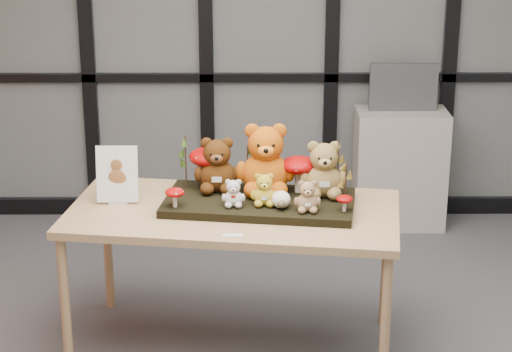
{
  "coord_description": "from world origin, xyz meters",
  "views": [
    {
      "loc": [
        -0.12,
        -4.09,
        2.55
      ],
      "look_at": [
        -0.1,
        0.39,
        1.01
      ],
      "focal_mm": 65.0,
      "sensor_mm": 36.0,
      "label": 1
    }
  ],
  "objects_px": {
    "bear_brown_medium": "(217,161)",
    "sign_holder": "(117,177)",
    "bear_small_yellow": "(264,187)",
    "monitor": "(403,87)",
    "display_table": "(233,221)",
    "bear_white_bow": "(233,191)",
    "diorama_tray": "(259,203)",
    "bear_beige_small": "(307,194)",
    "mushroom_front_right": "(344,202)",
    "bear_pooh_yellow": "(266,155)",
    "cabinet": "(399,169)",
    "mushroom_back_right": "(299,173)",
    "bear_tan_back": "(324,166)",
    "plush_cream_hedgehog": "(281,199)",
    "mushroom_back_left": "(209,165)",
    "mushroom_front_left": "(175,197)"
  },
  "relations": [
    {
      "from": "bear_brown_medium",
      "to": "sign_holder",
      "type": "relative_size",
      "value": 1.05
    },
    {
      "from": "bear_small_yellow",
      "to": "monitor",
      "type": "height_order",
      "value": "monitor"
    },
    {
      "from": "display_table",
      "to": "bear_white_bow",
      "type": "distance_m",
      "value": 0.2
    },
    {
      "from": "diorama_tray",
      "to": "bear_beige_small",
      "type": "bearing_deg",
      "value": -27.17
    },
    {
      "from": "mushroom_front_right",
      "to": "sign_holder",
      "type": "height_order",
      "value": "sign_holder"
    },
    {
      "from": "bear_pooh_yellow",
      "to": "cabinet",
      "type": "bearing_deg",
      "value": 67.04
    },
    {
      "from": "bear_beige_small",
      "to": "mushroom_back_right",
      "type": "height_order",
      "value": "mushroom_back_right"
    },
    {
      "from": "mushroom_back_right",
      "to": "bear_tan_back",
      "type": "bearing_deg",
      "value": -23.06
    },
    {
      "from": "bear_beige_small",
      "to": "plush_cream_hedgehog",
      "type": "xyz_separation_m",
      "value": [
        -0.13,
        0.04,
        -0.04
      ]
    },
    {
      "from": "mushroom_back_left",
      "to": "cabinet",
      "type": "height_order",
      "value": "mushroom_back_left"
    },
    {
      "from": "bear_white_bow",
      "to": "mushroom_back_right",
      "type": "bearing_deg",
      "value": 39.56
    },
    {
      "from": "bear_brown_medium",
      "to": "mushroom_front_left",
      "type": "distance_m",
      "value": 0.35
    },
    {
      "from": "display_table",
      "to": "mushroom_back_right",
      "type": "bearing_deg",
      "value": 32.43
    },
    {
      "from": "diorama_tray",
      "to": "mushroom_back_right",
      "type": "xyz_separation_m",
      "value": [
        0.21,
        0.11,
        0.13
      ]
    },
    {
      "from": "display_table",
      "to": "bear_white_bow",
      "type": "height_order",
      "value": "bear_white_bow"
    },
    {
      "from": "bear_beige_small",
      "to": "mushroom_back_left",
      "type": "xyz_separation_m",
      "value": [
        -0.51,
        0.38,
        0.03
      ]
    },
    {
      "from": "mushroom_back_right",
      "to": "cabinet",
      "type": "xyz_separation_m",
      "value": [
        0.82,
        1.65,
        -0.53
      ]
    },
    {
      "from": "bear_small_yellow",
      "to": "plush_cream_hedgehog",
      "type": "height_order",
      "value": "bear_small_yellow"
    },
    {
      "from": "bear_tan_back",
      "to": "sign_holder",
      "type": "xyz_separation_m",
      "value": [
        -1.09,
        0.0,
        -0.06
      ]
    },
    {
      "from": "bear_white_bow",
      "to": "mushroom_front_left",
      "type": "height_order",
      "value": "bear_white_bow"
    },
    {
      "from": "mushroom_front_left",
      "to": "monitor",
      "type": "height_order",
      "value": "monitor"
    },
    {
      "from": "mushroom_back_left",
      "to": "cabinet",
      "type": "relative_size",
      "value": 0.28
    },
    {
      "from": "plush_cream_hedgehog",
      "to": "mushroom_front_right",
      "type": "relative_size",
      "value": 1.05
    },
    {
      "from": "bear_pooh_yellow",
      "to": "mushroom_front_left",
      "type": "height_order",
      "value": "bear_pooh_yellow"
    },
    {
      "from": "bear_white_bow",
      "to": "cabinet",
      "type": "height_order",
      "value": "bear_white_bow"
    },
    {
      "from": "mushroom_front_left",
      "to": "display_table",
      "type": "bearing_deg",
      "value": 12.54
    },
    {
      "from": "bear_pooh_yellow",
      "to": "cabinet",
      "type": "height_order",
      "value": "bear_pooh_yellow"
    },
    {
      "from": "bear_tan_back",
      "to": "monitor",
      "type": "xyz_separation_m",
      "value": [
        0.69,
        1.72,
        0.01
      ]
    },
    {
      "from": "bear_pooh_yellow",
      "to": "plush_cream_hedgehog",
      "type": "xyz_separation_m",
      "value": [
        0.08,
        -0.24,
        -0.16
      ]
    },
    {
      "from": "bear_brown_medium",
      "to": "mushroom_back_left",
      "type": "xyz_separation_m",
      "value": [
        -0.05,
        0.06,
        -0.04
      ]
    },
    {
      "from": "mushroom_front_right",
      "to": "bear_pooh_yellow",
      "type": "bearing_deg",
      "value": 143.75
    },
    {
      "from": "display_table",
      "to": "monitor",
      "type": "height_order",
      "value": "monitor"
    },
    {
      "from": "bear_small_yellow",
      "to": "bear_tan_back",
      "type": "bearing_deg",
      "value": 32.0
    },
    {
      "from": "bear_beige_small",
      "to": "monitor",
      "type": "bearing_deg",
      "value": 76.18
    },
    {
      "from": "plush_cream_hedgehog",
      "to": "monitor",
      "type": "distance_m",
      "value": 2.12
    },
    {
      "from": "bear_brown_medium",
      "to": "bear_white_bow",
      "type": "height_order",
      "value": "bear_brown_medium"
    },
    {
      "from": "plush_cream_hedgehog",
      "to": "mushroom_back_left",
      "type": "xyz_separation_m",
      "value": [
        -0.38,
        0.33,
        0.07
      ]
    },
    {
      "from": "mushroom_back_left",
      "to": "mushroom_front_right",
      "type": "bearing_deg",
      "value": -28.52
    },
    {
      "from": "mushroom_front_right",
      "to": "plush_cream_hedgehog",
      "type": "bearing_deg",
      "value": 170.91
    },
    {
      "from": "bear_brown_medium",
      "to": "plush_cream_hedgehog",
      "type": "relative_size",
      "value": 3.32
    },
    {
      "from": "bear_brown_medium",
      "to": "bear_tan_back",
      "type": "distance_m",
      "value": 0.57
    },
    {
      "from": "bear_white_bow",
      "to": "cabinet",
      "type": "distance_m",
      "value": 2.25
    },
    {
      "from": "bear_tan_back",
      "to": "bear_small_yellow",
      "type": "height_order",
      "value": "bear_tan_back"
    },
    {
      "from": "bear_tan_back",
      "to": "mushroom_front_right",
      "type": "height_order",
      "value": "bear_tan_back"
    },
    {
      "from": "mushroom_front_right",
      "to": "cabinet",
      "type": "relative_size",
      "value": 0.11
    },
    {
      "from": "plush_cream_hedgehog",
      "to": "diorama_tray",
      "type": "bearing_deg",
      "value": 139.3
    },
    {
      "from": "bear_small_yellow",
      "to": "mushroom_back_right",
      "type": "xyz_separation_m",
      "value": [
        0.19,
        0.19,
        0.01
      ]
    },
    {
      "from": "diorama_tray",
      "to": "monitor",
      "type": "relative_size",
      "value": 2.07
    },
    {
      "from": "display_table",
      "to": "monitor",
      "type": "relative_size",
      "value": 3.82
    },
    {
      "from": "mushroom_front_right",
      "to": "monitor",
      "type": "distance_m",
      "value": 2.05
    }
  ]
}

